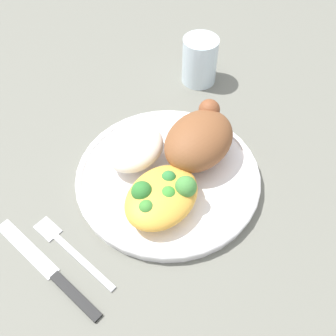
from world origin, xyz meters
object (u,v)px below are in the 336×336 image
at_px(plate, 168,176).
at_px(fork, 70,249).
at_px(mac_cheese_with_broccoli, 162,196).
at_px(knife, 54,275).
at_px(roasted_chicken, 199,139).
at_px(water_glass, 200,61).
at_px(rice_pile, 135,148).

distance_m(plate, fork, 0.17).
distance_m(mac_cheese_with_broccoli, knife, 0.16).
xyz_separation_m(roasted_chicken, water_glass, (0.16, 0.11, -0.01)).
height_order(rice_pile, mac_cheese_with_broccoli, mac_cheese_with_broccoli).
bearing_deg(plate, fork, 167.79).
bearing_deg(plate, mac_cheese_with_broccoli, -151.90).
bearing_deg(plate, roasted_chicken, -15.24).
distance_m(roasted_chicken, knife, 0.26).
xyz_separation_m(mac_cheese_with_broccoli, fork, (-0.11, 0.06, -0.04)).
height_order(rice_pile, knife, rice_pile).
distance_m(roasted_chicken, rice_pile, 0.09).
bearing_deg(roasted_chicken, fork, 167.02).
height_order(mac_cheese_with_broccoli, water_glass, water_glass).
distance_m(rice_pile, knife, 0.20).
bearing_deg(fork, rice_pile, 6.84).
bearing_deg(mac_cheese_with_broccoli, rice_pile, 61.78).
height_order(roasted_chicken, fork, roasted_chicken).
distance_m(plate, water_glass, 0.24).
xyz_separation_m(knife, water_glass, (0.42, 0.07, 0.04)).
relative_size(plate, roasted_chicken, 2.13).
bearing_deg(mac_cheese_with_broccoli, water_glass, 23.84).
distance_m(mac_cheese_with_broccoli, water_glass, 0.29).
bearing_deg(mac_cheese_with_broccoli, plate, 28.10).
relative_size(rice_pile, knife, 0.48).
xyz_separation_m(mac_cheese_with_broccoli, water_glass, (0.27, 0.12, 0.00)).
relative_size(fork, water_glass, 1.73).
height_order(fork, knife, knife).
height_order(roasted_chicken, water_glass, same).
bearing_deg(plate, water_glass, 22.86).
distance_m(rice_pile, water_glass, 0.23).
bearing_deg(roasted_chicken, rice_pile, 130.80).
bearing_deg(water_glass, plate, -157.14).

